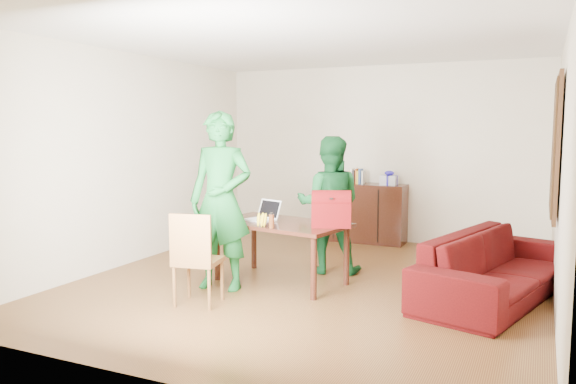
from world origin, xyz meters
The scene contains 10 objects.
room centered at (0.01, 0.13, 1.31)m, with size 5.20×5.70×2.90m.
table centered at (-0.32, -0.11, 0.61)m, with size 1.62×1.10×0.70m.
chair centered at (-0.73, -1.18, 0.27)m, with size 0.49×0.47×0.93m.
person_near centered at (-0.81, -0.58, 0.97)m, with size 0.70×0.46×1.93m, color #166628.
person_far centered at (0.01, 0.57, 0.83)m, with size 0.80×0.63×1.65m, color #125224.
laptop centered at (-0.57, -0.13, 0.74)m, with size 0.39×0.33×0.23m.
bananas centered at (-0.38, -0.47, 0.72)m, with size 0.15×0.10×0.06m, color yellow, non-canonical shape.
bottle centered at (-0.24, -0.50, 0.78)m, with size 0.06×0.06×0.17m, color #5E2D15.
red_bag centered at (0.30, -0.16, 0.85)m, with size 0.42×0.24×0.31m, color maroon.
sofa centered at (1.95, 0.23, 0.33)m, with size 2.28×0.89×0.67m, color #3A0713.
Camera 1 is at (2.33, -5.75, 1.74)m, focal length 35.00 mm.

